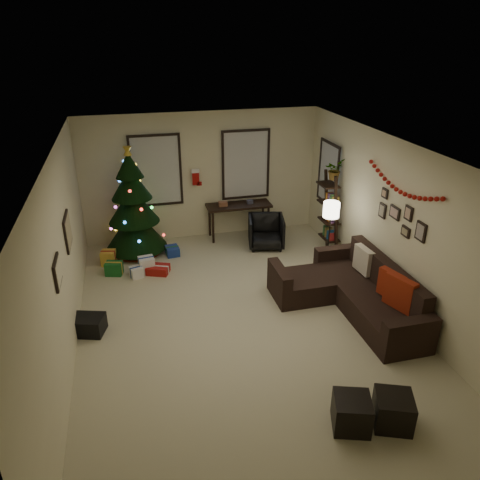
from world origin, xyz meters
The scene contains 29 objects.
floor centered at (0.00, 0.00, 0.00)m, with size 7.00×7.00×0.00m, color #BCB48E.
ceiling centered at (0.00, 0.00, 2.70)m, with size 7.00×7.00×0.00m, color white.
wall_back centered at (0.00, 3.50, 1.35)m, with size 5.00×5.00×0.00m, color beige.
wall_front centered at (0.00, -3.50, 1.35)m, with size 5.00×5.00×0.00m, color beige.
wall_left centered at (-2.50, 0.00, 1.35)m, with size 7.00×7.00×0.00m, color beige.
wall_right centered at (2.50, 0.00, 1.35)m, with size 7.00×7.00×0.00m, color beige.
window_back_left centered at (-0.95, 3.47, 1.55)m, with size 1.05×0.06×1.50m.
window_back_right centered at (0.95, 3.47, 1.55)m, with size 1.05×0.06×1.50m.
window_right_wall centered at (2.47, 2.55, 1.50)m, with size 0.06×0.90×1.30m.
christmas_tree centered at (-1.48, 2.98, 0.94)m, with size 1.22×1.22×2.27m.
presents centered at (-1.49, 2.21, 0.12)m, with size 1.50×1.01×0.30m.
sofa centered at (1.86, 0.00, 0.27)m, with size 1.76×2.57×0.84m.
pillow_red_a centered at (2.21, -0.73, 0.64)m, with size 0.13×0.50×0.50m, color maroon.
pillow_red_b centered at (2.21, -0.48, 0.64)m, with size 0.12×0.45×0.45m, color maroon.
pillow_cream centered at (2.21, 0.39, 0.63)m, with size 0.13×0.44×0.44m, color beige.
ottoman_near centered at (0.69, -2.31, 0.20)m, with size 0.42×0.42×0.40m, color black.
ottoman_far centered at (1.17, -2.39, 0.20)m, with size 0.42×0.42×0.40m, color black.
desk centered at (0.74, 3.22, 0.66)m, with size 1.39×0.50×0.75m.
desk_chair centered at (1.16, 2.57, 0.34)m, with size 0.66×0.62×0.68m, color black.
bookshelf centered at (2.30, 1.99, 0.82)m, with size 0.30×0.50×1.70m.
potted_plant centered at (2.30, 1.98, 1.82)m, with size 0.46×0.40×0.51m, color #4C4C4C.
floor_lamp centered at (1.95, 1.24, 1.16)m, with size 0.29×0.29×1.39m.
art_map centered at (-2.48, 0.89, 1.46)m, with size 0.04×0.60×0.50m.
art_abstract centered at (-2.48, -0.49, 1.50)m, with size 0.04×0.45×0.35m.
gallery centered at (2.48, -0.07, 1.57)m, with size 0.03×1.25×0.54m.
garland centered at (2.45, -0.01, 2.08)m, with size 0.08×1.90×0.30m, color #A5140C, non-canonical shape.
stocking_left centered at (-0.14, 3.39, 1.38)m, with size 0.20×0.05×0.36m.
stocking_right centered at (0.19, 3.61, 1.56)m, with size 0.20×0.05×0.36m.
storage_bin centered at (-2.37, 0.34, 0.14)m, with size 0.55×0.36×0.27m, color black.
Camera 1 is at (-1.53, -5.84, 4.22)m, focal length 34.53 mm.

